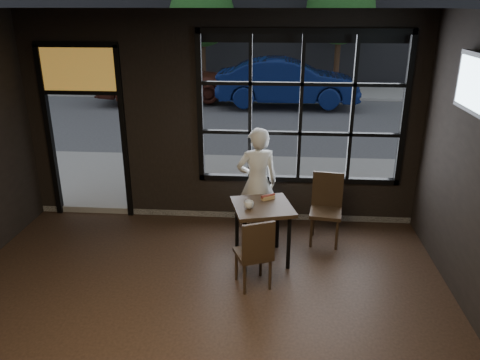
# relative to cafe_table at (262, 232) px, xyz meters

# --- Properties ---
(ceiling) EXTENTS (6.00, 7.00, 0.02)m
(ceiling) POSITION_rel_cafe_table_xyz_m (-0.69, -2.22, 2.81)
(ceiling) COLOR black
(ceiling) RESTS_ON ground
(window_frame) EXTENTS (3.06, 0.12, 2.28)m
(window_frame) POSITION_rel_cafe_table_xyz_m (0.51, 1.28, 1.40)
(window_frame) COLOR black
(window_frame) RESTS_ON ground
(stained_transom) EXTENTS (1.20, 0.06, 0.70)m
(stained_transom) POSITION_rel_cafe_table_xyz_m (-2.79, 1.28, 1.95)
(stained_transom) COLOR orange
(stained_transom) RESTS_ON ground
(street_asphalt) EXTENTS (60.00, 41.00, 0.04)m
(street_asphalt) POSITION_rel_cafe_table_xyz_m (-0.69, 21.78, -0.42)
(street_asphalt) COLOR #545456
(street_asphalt) RESTS_ON ground
(cafe_table) EXTENTS (0.91, 0.91, 0.80)m
(cafe_table) POSITION_rel_cafe_table_xyz_m (0.00, 0.00, 0.00)
(cafe_table) COLOR black
(cafe_table) RESTS_ON floor
(chair_near) EXTENTS (0.52, 0.52, 0.92)m
(chair_near) POSITION_rel_cafe_table_xyz_m (-0.09, -0.62, 0.06)
(chair_near) COLOR black
(chair_near) RESTS_ON floor
(chair_window) EXTENTS (0.50, 0.50, 1.01)m
(chair_window) POSITION_rel_cafe_table_xyz_m (0.89, 0.55, 0.10)
(chair_window) COLOR black
(chair_window) RESTS_ON floor
(man) EXTENTS (0.68, 0.53, 1.65)m
(man) POSITION_rel_cafe_table_xyz_m (-0.10, 0.73, 0.42)
(man) COLOR silver
(man) RESTS_ON floor
(hotdog) EXTENTS (0.21, 0.18, 0.06)m
(hotdog) POSITION_rel_cafe_table_xyz_m (0.07, 0.20, 0.43)
(hotdog) COLOR tan
(hotdog) RESTS_ON cafe_table
(cup) EXTENTS (0.16, 0.16, 0.10)m
(cup) POSITION_rel_cafe_table_xyz_m (-0.17, -0.11, 0.45)
(cup) COLOR silver
(cup) RESTS_ON cafe_table
(tv) EXTENTS (0.12, 1.06, 0.62)m
(tv) POSITION_rel_cafe_table_xyz_m (2.24, -0.52, 2.07)
(tv) COLOR black
(tv) RESTS_ON wall_right
(navy_car) EXTENTS (4.61, 1.65, 1.51)m
(navy_car) POSITION_rel_cafe_table_xyz_m (0.48, 9.92, 0.45)
(navy_car) COLOR #091644
(navy_car) RESTS_ON street_asphalt
(maroon_car) EXTENTS (4.86, 2.70, 1.56)m
(maroon_car) POSITION_rel_cafe_table_xyz_m (-3.74, 10.43, 0.48)
(maroon_car) COLOR #4F2117
(maroon_car) RESTS_ON street_asphalt
(tree_left) EXTENTS (2.41, 2.41, 4.12)m
(tree_left) POSITION_rel_cafe_table_xyz_m (-2.70, 12.77, 2.50)
(tree_left) COLOR #332114
(tree_left) RESTS_ON street_asphalt
(tree_right) EXTENTS (2.54, 2.54, 4.33)m
(tree_right) POSITION_rel_cafe_table_xyz_m (2.43, 13.09, 2.65)
(tree_right) COLOR #332114
(tree_right) RESTS_ON street_asphalt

